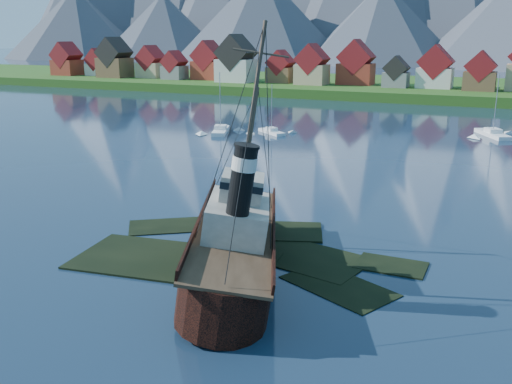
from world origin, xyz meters
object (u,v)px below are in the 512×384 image
at_px(tugboat_wreck, 237,238).
at_px(sailboat_e, 493,135).
at_px(sailboat_a, 221,131).
at_px(sailboat_c, 272,132).

height_order(tugboat_wreck, sailboat_e, tugboat_wreck).
height_order(sailboat_a, sailboat_e, sailboat_e).
bearing_deg(sailboat_a, sailboat_c, -2.89).
bearing_deg(tugboat_wreck, sailboat_e, 55.61).
relative_size(tugboat_wreck, sailboat_a, 2.15).
distance_m(tugboat_wreck, sailboat_a, 72.10).
bearing_deg(sailboat_e, tugboat_wreck, -129.16).
bearing_deg(tugboat_wreck, sailboat_c, 87.87).
xyz_separation_m(tugboat_wreck, sailboat_a, (-35.10, 62.93, -2.50)).
relative_size(sailboat_a, sailboat_e, 0.99).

